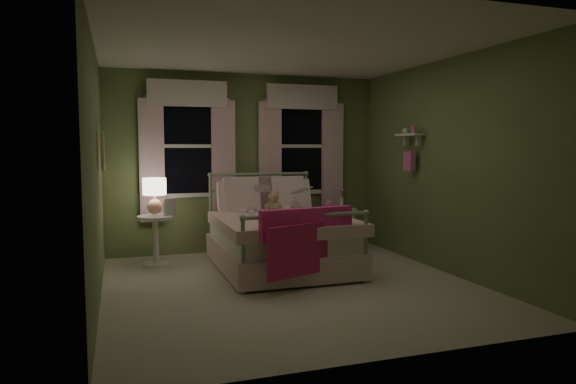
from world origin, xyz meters
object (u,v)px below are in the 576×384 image
object	(u,v)px
nightstand_left	(155,233)
nightstand_right	(336,215)
child_right	(290,191)
teddy_bear	(273,204)
bed	(279,238)
table_lamp	(155,192)
child_left	(250,190)

from	to	relation	value
nightstand_left	nightstand_right	size ratio (longest dim) A/B	1.02
child_right	nightstand_left	bearing A→B (deg)	-3.52
teddy_bear	nightstand_right	world-z (taller)	teddy_bear
bed	child_right	world-z (taller)	child_right
teddy_bear	table_lamp	xyz separation A→B (m)	(-1.48, 0.39, 0.16)
child_left	teddy_bear	world-z (taller)	child_left
child_left	bed	bearing A→B (deg)	115.65
table_lamp	nightstand_right	size ratio (longest dim) A/B	0.73
teddy_bear	table_lamp	world-z (taller)	table_lamp
teddy_bear	nightstand_left	world-z (taller)	teddy_bear
nightstand_right	child_left	bearing A→B (deg)	-168.45
bed	child_left	distance (m)	0.77
table_lamp	nightstand_right	xyz separation A→B (m)	(2.56, 0.05, -0.40)
child_left	nightstand_left	xyz separation A→B (m)	(-1.20, 0.23, -0.55)
child_left	teddy_bear	bearing A→B (deg)	142.56
teddy_bear	table_lamp	bearing A→B (deg)	165.44
table_lamp	bed	bearing A→B (deg)	-23.61
bed	teddy_bear	xyz separation A→B (m)	(0.00, 0.26, 0.41)
nightstand_right	child_right	bearing A→B (deg)	-160.87
teddy_bear	nightstand_right	size ratio (longest dim) A/B	0.50
child_left	child_right	world-z (taller)	child_left
nightstand_right	nightstand_left	bearing A→B (deg)	-178.85
bed	child_right	distance (m)	0.75
child_left	table_lamp	world-z (taller)	child_left
child_left	nightstand_right	distance (m)	1.45
table_lamp	nightstand_right	bearing A→B (deg)	1.15
nightstand_right	teddy_bear	bearing A→B (deg)	-158.03
table_lamp	child_left	bearing A→B (deg)	-10.67
nightstand_left	nightstand_right	xyz separation A→B (m)	(2.56, 0.05, 0.13)
bed	teddy_bear	distance (m)	0.49
teddy_bear	child_right	bearing A→B (deg)	29.50
bed	teddy_bear	bearing A→B (deg)	90.00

